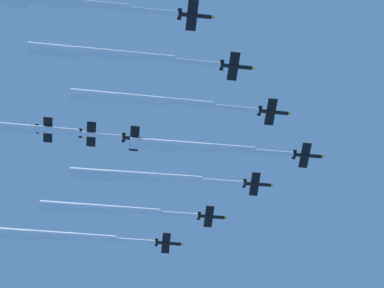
{
  "coord_description": "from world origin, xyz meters",
  "views": [
    {
      "loc": [
        102.82,
        -68.15,
        -7.81
      ],
      "look_at": [
        0.0,
        0.0,
        153.95
      ],
      "focal_mm": 63.8,
      "sensor_mm": 36.0,
      "label": 1
    }
  ],
  "objects_px": {
    "jet_port_inner": "(136,176)",
    "jet_starboard_inner": "(142,100)",
    "jet_lead": "(192,147)",
    "jet_port_outer": "(53,236)",
    "jet_port_mid": "(100,209)",
    "jet_starboard_mid": "(101,54)",
    "jet_starboard_outer": "(48,2)",
    "jet_trail_port": "(11,128)"
  },
  "relations": [
    {
      "from": "jet_starboard_outer",
      "to": "jet_trail_port",
      "type": "xyz_separation_m",
      "value": [
        -43.43,
        8.82,
        1.9
      ]
    },
    {
      "from": "jet_starboard_inner",
      "to": "jet_starboard_mid",
      "type": "distance_m",
      "value": 18.42
    },
    {
      "from": "jet_lead",
      "to": "jet_port_outer",
      "type": "height_order",
      "value": "jet_port_outer"
    },
    {
      "from": "jet_port_inner",
      "to": "jet_starboard_mid",
      "type": "xyz_separation_m",
      "value": [
        33.32,
        -30.38,
        -1.82
      ]
    },
    {
      "from": "jet_port_inner",
      "to": "jet_trail_port",
      "type": "distance_m",
      "value": 40.45
    },
    {
      "from": "jet_lead",
      "to": "jet_port_mid",
      "type": "distance_m",
      "value": 39.3
    },
    {
      "from": "jet_starboard_mid",
      "to": "jet_trail_port",
      "type": "bearing_deg",
      "value": -165.23
    },
    {
      "from": "jet_port_outer",
      "to": "jet_port_mid",
      "type": "bearing_deg",
      "value": 19.65
    },
    {
      "from": "jet_port_mid",
      "to": "jet_port_outer",
      "type": "bearing_deg",
      "value": -160.35
    },
    {
      "from": "jet_port_inner",
      "to": "jet_starboard_mid",
      "type": "distance_m",
      "value": 45.13
    },
    {
      "from": "jet_port_inner",
      "to": "jet_starboard_inner",
      "type": "distance_m",
      "value": 29.51
    },
    {
      "from": "jet_port_inner",
      "to": "jet_port_outer",
      "type": "height_order",
      "value": "jet_port_inner"
    },
    {
      "from": "jet_port_outer",
      "to": "jet_trail_port",
      "type": "relative_size",
      "value": 1.03
    },
    {
      "from": "jet_port_mid",
      "to": "jet_port_inner",
      "type": "bearing_deg",
      "value": 9.68
    },
    {
      "from": "jet_starboard_inner",
      "to": "jet_trail_port",
      "type": "bearing_deg",
      "value": -138.48
    },
    {
      "from": "jet_lead",
      "to": "jet_port_outer",
      "type": "bearing_deg",
      "value": -163.03
    },
    {
      "from": "jet_starboard_mid",
      "to": "jet_lead",
      "type": "bearing_deg",
      "value": 108.59
    },
    {
      "from": "jet_port_mid",
      "to": "jet_starboard_outer",
      "type": "height_order",
      "value": "jet_port_mid"
    },
    {
      "from": "jet_lead",
      "to": "jet_port_mid",
      "type": "bearing_deg",
      "value": -164.47
    },
    {
      "from": "jet_port_outer",
      "to": "jet_starboard_outer",
      "type": "distance_m",
      "value": 85.86
    },
    {
      "from": "jet_port_inner",
      "to": "jet_starboard_outer",
      "type": "distance_m",
      "value": 62.94
    },
    {
      "from": "jet_starboard_mid",
      "to": "jet_trail_port",
      "type": "relative_size",
      "value": 0.99
    },
    {
      "from": "jet_starboard_inner",
      "to": "jet_trail_port",
      "type": "relative_size",
      "value": 1.02
    },
    {
      "from": "jet_lead",
      "to": "jet_starboard_outer",
      "type": "height_order",
      "value": "jet_lead"
    },
    {
      "from": "jet_starboard_outer",
      "to": "jet_trail_port",
      "type": "distance_m",
      "value": 44.36
    },
    {
      "from": "jet_port_inner",
      "to": "jet_starboard_inner",
      "type": "relative_size",
      "value": 1.0
    },
    {
      "from": "jet_lead",
      "to": "jet_starboard_mid",
      "type": "relative_size",
      "value": 0.95
    },
    {
      "from": "jet_port_mid",
      "to": "jet_starboard_mid",
      "type": "distance_m",
      "value": 57.58
    },
    {
      "from": "jet_port_outer",
      "to": "jet_starboard_mid",
      "type": "bearing_deg",
      "value": -16.13
    },
    {
      "from": "jet_port_inner",
      "to": "jet_port_mid",
      "type": "xyz_separation_m",
      "value": [
        -17.31,
        -2.95,
        -1.13
      ]
    },
    {
      "from": "jet_starboard_mid",
      "to": "jet_port_outer",
      "type": "relative_size",
      "value": 0.96
    },
    {
      "from": "jet_starboard_inner",
      "to": "jet_trail_port",
      "type": "distance_m",
      "value": 40.55
    },
    {
      "from": "jet_port_inner",
      "to": "jet_port_outer",
      "type": "distance_m",
      "value": 38.42
    },
    {
      "from": "jet_port_outer",
      "to": "jet_starboard_outer",
      "type": "height_order",
      "value": "jet_port_outer"
    },
    {
      "from": "jet_lead",
      "to": "jet_port_inner",
      "type": "relative_size",
      "value": 0.93
    },
    {
      "from": "jet_lead",
      "to": "jet_port_inner",
      "type": "xyz_separation_m",
      "value": [
        -20.55,
        -7.57,
        1.75
      ]
    },
    {
      "from": "jet_port_mid",
      "to": "jet_starboard_outer",
      "type": "relative_size",
      "value": 0.96
    },
    {
      "from": "jet_starboard_outer",
      "to": "jet_starboard_inner",
      "type": "bearing_deg",
      "value": 110.12
    },
    {
      "from": "jet_port_outer",
      "to": "jet_starboard_outer",
      "type": "xyz_separation_m",
      "value": [
        76.45,
        -39.04,
        -1.77
      ]
    },
    {
      "from": "jet_starboard_inner",
      "to": "jet_port_mid",
      "type": "relative_size",
      "value": 1.05
    },
    {
      "from": "jet_port_inner",
      "to": "jet_starboard_inner",
      "type": "height_order",
      "value": "jet_port_inner"
    },
    {
      "from": "jet_lead",
      "to": "jet_port_inner",
      "type": "distance_m",
      "value": 21.97
    }
  ]
}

